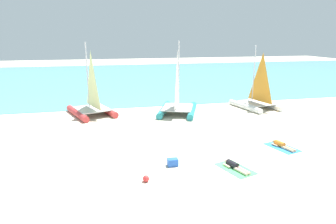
{
  "coord_description": "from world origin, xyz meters",
  "views": [
    {
      "loc": [
        -4.33,
        -13.09,
        6.08
      ],
      "look_at": [
        0.0,
        5.53,
        1.2
      ],
      "focal_mm": 31.95,
      "sensor_mm": 36.0,
      "label": 1
    }
  ],
  "objects_px": {
    "towel_left": "(235,169)",
    "sunbather_right": "(281,145)",
    "beach_ball": "(146,179)",
    "sailboat_white": "(256,99)",
    "cooler_box": "(173,162)",
    "sailboat_teal": "(178,103)",
    "sailboat_red": "(92,105)",
    "towel_right": "(282,147)",
    "sunbather_left": "(234,166)"
  },
  "relations": [
    {
      "from": "sailboat_red",
      "to": "sunbather_right",
      "type": "xyz_separation_m",
      "value": [
        10.47,
        -9.72,
        -0.71
      ]
    },
    {
      "from": "towel_right",
      "to": "sunbather_right",
      "type": "bearing_deg",
      "value": 103.55
    },
    {
      "from": "sailboat_teal",
      "to": "sunbather_right",
      "type": "distance_m",
      "value": 9.37
    },
    {
      "from": "sunbather_right",
      "to": "beach_ball",
      "type": "relative_size",
      "value": 5.47
    },
    {
      "from": "sailboat_teal",
      "to": "sunbather_right",
      "type": "height_order",
      "value": "sailboat_teal"
    },
    {
      "from": "sunbather_left",
      "to": "beach_ball",
      "type": "bearing_deg",
      "value": 167.96
    },
    {
      "from": "sunbather_left",
      "to": "towel_right",
      "type": "relative_size",
      "value": 0.81
    },
    {
      "from": "sailboat_white",
      "to": "sunbather_left",
      "type": "xyz_separation_m",
      "value": [
        -7.11,
        -10.84,
        -0.66
      ]
    },
    {
      "from": "sailboat_teal",
      "to": "beach_ball",
      "type": "bearing_deg",
      "value": -90.0
    },
    {
      "from": "sailboat_red",
      "to": "towel_right",
      "type": "distance_m",
      "value": 14.36
    },
    {
      "from": "towel_right",
      "to": "sunbather_right",
      "type": "relative_size",
      "value": 1.22
    },
    {
      "from": "sailboat_teal",
      "to": "beach_ball",
      "type": "xyz_separation_m",
      "value": [
        -4.3,
        -10.89,
        -0.71
      ]
    },
    {
      "from": "towel_left",
      "to": "sunbather_left",
      "type": "distance_m",
      "value": 0.14
    },
    {
      "from": "sailboat_red",
      "to": "sailboat_teal",
      "type": "bearing_deg",
      "value": -29.71
    },
    {
      "from": "sailboat_white",
      "to": "towel_right",
      "type": "xyz_separation_m",
      "value": [
        -3.3,
        -8.94,
        -0.79
      ]
    },
    {
      "from": "towel_right",
      "to": "sailboat_teal",
      "type": "bearing_deg",
      "value": 113.75
    },
    {
      "from": "sailboat_white",
      "to": "cooler_box",
      "type": "bearing_deg",
      "value": -145.77
    },
    {
      "from": "sailboat_red",
      "to": "towel_left",
      "type": "distance_m",
      "value": 13.55
    },
    {
      "from": "sailboat_white",
      "to": "cooler_box",
      "type": "relative_size",
      "value": 10.62
    },
    {
      "from": "sailboat_teal",
      "to": "towel_right",
      "type": "relative_size",
      "value": 3.02
    },
    {
      "from": "sailboat_white",
      "to": "towel_left",
      "type": "bearing_deg",
      "value": -133.85
    },
    {
      "from": "beach_ball",
      "to": "cooler_box",
      "type": "relative_size",
      "value": 0.57
    },
    {
      "from": "sunbather_right",
      "to": "towel_left",
      "type": "bearing_deg",
      "value": -165.27
    },
    {
      "from": "towel_left",
      "to": "sunbather_left",
      "type": "xyz_separation_m",
      "value": [
        -0.02,
        0.06,
        0.13
      ]
    },
    {
      "from": "sailboat_red",
      "to": "sunbather_right",
      "type": "distance_m",
      "value": 14.3
    },
    {
      "from": "towel_right",
      "to": "sailboat_white",
      "type": "bearing_deg",
      "value": 69.74
    },
    {
      "from": "sailboat_teal",
      "to": "sailboat_white",
      "type": "xyz_separation_m",
      "value": [
        7.09,
        0.32,
        -0.06
      ]
    },
    {
      "from": "sunbather_right",
      "to": "sailboat_teal",
      "type": "bearing_deg",
      "value": 100.27
    },
    {
      "from": "sunbather_right",
      "to": "cooler_box",
      "type": "distance_m",
      "value": 6.64
    },
    {
      "from": "sailboat_red",
      "to": "cooler_box",
      "type": "distance_m",
      "value": 11.45
    },
    {
      "from": "beach_ball",
      "to": "cooler_box",
      "type": "height_order",
      "value": "cooler_box"
    },
    {
      "from": "sailboat_red",
      "to": "cooler_box",
      "type": "relative_size",
      "value": 11.32
    },
    {
      "from": "towel_left",
      "to": "cooler_box",
      "type": "height_order",
      "value": "cooler_box"
    },
    {
      "from": "sailboat_white",
      "to": "sunbather_right",
      "type": "relative_size",
      "value": 3.41
    },
    {
      "from": "sailboat_white",
      "to": "towel_left",
      "type": "height_order",
      "value": "sailboat_white"
    },
    {
      "from": "sailboat_red",
      "to": "sunbather_right",
      "type": "height_order",
      "value": "sailboat_red"
    },
    {
      "from": "sailboat_teal",
      "to": "towel_right",
      "type": "xyz_separation_m",
      "value": [
        3.79,
        -8.61,
        -0.85
      ]
    },
    {
      "from": "sailboat_teal",
      "to": "towel_left",
      "type": "relative_size",
      "value": 3.02
    },
    {
      "from": "sailboat_white",
      "to": "beach_ball",
      "type": "distance_m",
      "value": 15.99
    },
    {
      "from": "sunbather_right",
      "to": "beach_ball",
      "type": "xyz_separation_m",
      "value": [
        -8.07,
        -2.34,
        0.01
      ]
    },
    {
      "from": "sailboat_red",
      "to": "cooler_box",
      "type": "height_order",
      "value": "sailboat_red"
    },
    {
      "from": "towel_right",
      "to": "sunbather_right",
      "type": "height_order",
      "value": "sunbather_right"
    },
    {
      "from": "sailboat_teal",
      "to": "towel_right",
      "type": "height_order",
      "value": "sailboat_teal"
    },
    {
      "from": "sunbather_left",
      "to": "beach_ball",
      "type": "height_order",
      "value": "sunbather_left"
    },
    {
      "from": "towel_right",
      "to": "cooler_box",
      "type": "bearing_deg",
      "value": -171.71
    },
    {
      "from": "sailboat_red",
      "to": "cooler_box",
      "type": "bearing_deg",
      "value": -89.84
    },
    {
      "from": "sailboat_teal",
      "to": "sunbather_left",
      "type": "relative_size",
      "value": 3.72
    },
    {
      "from": "towel_left",
      "to": "sunbather_right",
      "type": "bearing_deg",
      "value": 28.28
    },
    {
      "from": "sunbather_left",
      "to": "cooler_box",
      "type": "xyz_separation_m",
      "value": [
        -2.77,
        0.94,
        0.05
      ]
    },
    {
      "from": "sunbather_left",
      "to": "beach_ball",
      "type": "distance_m",
      "value": 4.3
    }
  ]
}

